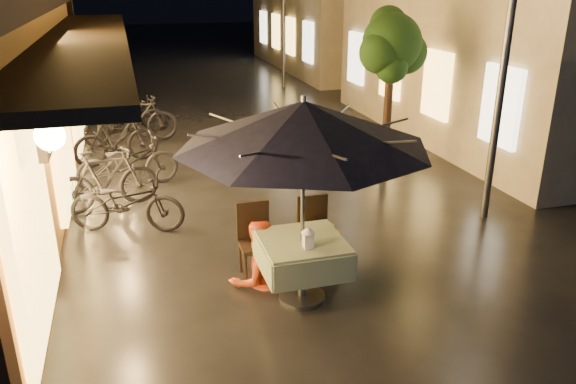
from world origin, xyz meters
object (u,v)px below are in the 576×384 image
object	(u,v)px
streetlamp_near	(509,30)
person_orange	(257,223)
table_lantern	(308,236)
cafe_table	(302,254)
bicycle_0	(127,203)
person_yellow	(323,223)
patio_umbrella	(304,124)

from	to	relation	value
streetlamp_near	person_orange	size ratio (longest dim) A/B	2.62
table_lantern	person_orange	distance (m)	0.86
table_lantern	cafe_table	bearing A→B (deg)	90.00
cafe_table	table_lantern	xyz separation A→B (m)	(0.00, -0.21, 0.33)
streetlamp_near	bicycle_0	bearing A→B (deg)	169.51
cafe_table	streetlamp_near	bearing A→B (deg)	23.43
streetlamp_near	table_lantern	bearing A→B (deg)	-153.83
streetlamp_near	person_orange	bearing A→B (deg)	-165.71
bicycle_0	streetlamp_near	bearing A→B (deg)	-82.38
person_orange	person_yellow	distance (m)	0.88
patio_umbrella	bicycle_0	size ratio (longest dim) A/B	1.63
streetlamp_near	person_yellow	bearing A→B (deg)	-162.69
table_lantern	person_orange	bearing A→B (deg)	118.94
person_orange	bicycle_0	size ratio (longest dim) A/B	0.93
bicycle_0	table_lantern	bearing A→B (deg)	-126.88
table_lantern	bicycle_0	world-z (taller)	table_lantern
streetlamp_near	person_yellow	xyz separation A→B (m)	(-3.13, -0.98, -2.24)
streetlamp_near	cafe_table	world-z (taller)	streetlamp_near
streetlamp_near	bicycle_0	xyz separation A→B (m)	(-5.54, 1.03, -2.46)
streetlamp_near	cafe_table	distance (m)	4.55
cafe_table	person_orange	size ratio (longest dim) A/B	0.61
table_lantern	person_yellow	bearing A→B (deg)	59.83
patio_umbrella	table_lantern	world-z (taller)	patio_umbrella
person_orange	streetlamp_near	bearing A→B (deg)	-179.39
person_yellow	table_lantern	bearing A→B (deg)	62.26
person_yellow	streetlamp_near	bearing A→B (deg)	-160.26
person_orange	cafe_table	bearing A→B (deg)	113.85
person_orange	person_yellow	world-z (taller)	person_orange
table_lantern	person_orange	world-z (taller)	person_orange
person_yellow	bicycle_0	distance (m)	3.14
cafe_table	person_yellow	world-z (taller)	person_yellow
bicycle_0	person_yellow	bearing A→B (deg)	-111.58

